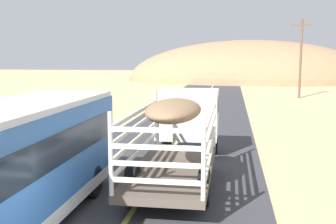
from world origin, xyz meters
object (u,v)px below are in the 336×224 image
object	(u,v)px
livestock_truck	(185,122)
power_pole_far	(301,56)
bus	(2,170)
boulder_mid_field	(74,101)

from	to	relation	value
livestock_truck	power_pole_far	xyz separation A→B (m)	(8.99, 29.00, 2.63)
bus	power_pole_far	world-z (taller)	power_pole_far
bus	power_pole_far	distance (m)	38.73
boulder_mid_field	livestock_truck	bearing A→B (deg)	-56.74
bus	boulder_mid_field	distance (m)	27.19
boulder_mid_field	power_pole_far	bearing A→B (deg)	27.14
bus	power_pole_far	size ratio (longest dim) A/B	1.21
livestock_truck	boulder_mid_field	distance (m)	21.87
livestock_truck	power_pole_far	bearing A→B (deg)	72.78
power_pole_far	bus	bearing A→B (deg)	-108.88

